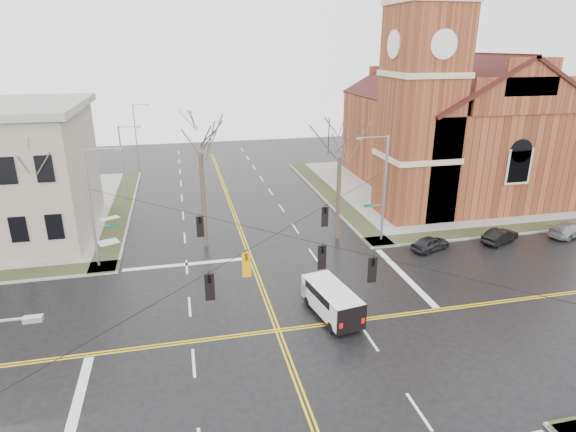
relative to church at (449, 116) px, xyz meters
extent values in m
plane|color=black|center=(-24.76, -24.78, -8.43)|extent=(120.00, 120.00, 0.00)
cube|color=gray|center=(0.24, 0.22, -8.36)|extent=(30.00, 30.00, 0.15)
cube|color=#2B321B|center=(-13.56, 0.22, -8.28)|extent=(2.00, 30.00, 0.02)
cube|color=#2B321B|center=(0.24, -13.58, -8.28)|extent=(30.00, 2.00, 0.02)
cube|color=#2B321B|center=(-35.96, 0.22, -8.28)|extent=(2.00, 30.00, 0.02)
cube|color=gold|center=(-24.88, -24.78, -8.43)|extent=(0.12, 100.00, 0.01)
cube|color=gold|center=(-24.64, -24.78, -8.43)|extent=(0.12, 100.00, 0.01)
cube|color=gold|center=(-24.76, -24.90, -8.43)|extent=(100.00, 0.12, 0.01)
cube|color=gold|center=(-24.76, -24.66, -8.43)|extent=(100.00, 0.12, 0.01)
cube|color=silver|center=(-29.76, -14.28, -8.43)|extent=(9.50, 0.50, 0.01)
cube|color=silver|center=(-35.26, -29.78, -8.43)|extent=(0.50, 9.50, 0.01)
cube|color=silver|center=(-14.26, -19.78, -8.43)|extent=(0.50, 9.50, 0.01)
cube|color=#5E2B18|center=(-7.76, -7.78, 1.57)|extent=(6.00, 6.00, 20.00)
cube|color=beige|center=(-7.76, -7.78, 11.07)|extent=(6.30, 6.30, 0.50)
cylinder|color=silver|center=(-7.76, -10.83, 7.57)|extent=(2.40, 0.15, 2.40)
cylinder|color=silver|center=(-10.81, -7.78, 7.57)|extent=(0.15, 2.40, 2.40)
cube|color=#5E2B18|center=(1.24, 1.22, -3.43)|extent=(18.00, 24.00, 10.00)
cube|color=#5E2B18|center=(-7.96, -4.78, -6.23)|extent=(2.00, 5.00, 4.40)
cylinder|color=gray|center=(-13.26, -13.28, -3.78)|extent=(0.20, 0.20, 9.00)
cylinder|color=gray|center=(-13.86, -13.28, -5.13)|extent=(1.20, 0.06, 0.06)
cube|color=#0E5730|center=(-14.56, -13.28, -5.13)|extent=(0.90, 0.04, 0.25)
cylinder|color=gray|center=(-14.46, -13.28, 0.62)|extent=(2.40, 0.08, 0.08)
cube|color=gray|center=(-15.66, -13.28, 0.57)|extent=(0.50, 0.22, 0.15)
cylinder|color=gray|center=(-36.26, -13.28, -3.78)|extent=(0.20, 0.20, 9.00)
cylinder|color=gray|center=(-35.66, -13.28, -5.13)|extent=(1.20, 0.06, 0.06)
cube|color=#0E5730|center=(-34.96, -13.28, -5.13)|extent=(0.90, 0.04, 0.25)
cylinder|color=gray|center=(-35.06, -13.28, 0.62)|extent=(2.40, 0.08, 0.08)
cube|color=gray|center=(-33.86, -13.28, 0.57)|extent=(0.50, 0.22, 0.15)
cube|color=gray|center=(-33.86, -36.28, 0.57)|extent=(0.50, 0.22, 0.15)
cylinder|color=black|center=(-24.76, -24.78, -2.23)|extent=(23.02, 23.02, 0.03)
cylinder|color=black|center=(-24.76, -24.78, -2.23)|extent=(23.02, 23.02, 0.03)
imported|color=black|center=(-28.76, -28.78, -2.98)|extent=(0.21, 0.26, 1.30)
imported|color=black|center=(-20.76, -20.78, -2.98)|extent=(0.21, 0.26, 1.30)
imported|color=orange|center=(-26.76, -26.78, -2.98)|extent=(0.21, 0.26, 1.30)
imported|color=black|center=(-28.76, -20.78, -2.98)|extent=(0.21, 0.26, 1.30)
imported|color=black|center=(-20.76, -28.78, -2.98)|extent=(0.21, 0.26, 1.30)
imported|color=black|center=(-22.76, -26.78, -2.98)|extent=(0.21, 0.26, 1.30)
cylinder|color=gray|center=(-35.56, 3.22, -4.33)|extent=(0.16, 0.16, 8.00)
cylinder|color=gray|center=(-34.56, 3.22, -0.43)|extent=(2.00, 0.07, 0.07)
cube|color=gray|center=(-33.56, 3.22, -0.48)|extent=(0.45, 0.20, 0.13)
cylinder|color=gray|center=(-35.56, 23.22, -4.33)|extent=(0.16, 0.16, 8.00)
cylinder|color=gray|center=(-34.56, 23.22, -0.43)|extent=(2.00, 0.07, 0.07)
cube|color=gray|center=(-33.56, 23.22, -0.48)|extent=(0.45, 0.20, 0.13)
cube|color=white|center=(-21.16, -23.93, -7.32)|extent=(2.72, 5.18, 1.58)
cube|color=white|center=(-21.51, -21.92, -7.55)|extent=(2.02, 1.15, 1.12)
cube|color=black|center=(-21.57, -21.60, -7.04)|extent=(1.71, 0.40, 0.74)
cube|color=black|center=(-21.20, -23.75, -6.81)|extent=(2.47, 3.63, 0.51)
cube|color=#B70C0A|center=(-21.45, -26.53, -7.50)|extent=(0.23, 0.10, 0.32)
cube|color=#B70C0A|center=(-20.02, -26.28, -7.50)|extent=(0.23, 0.10, 0.32)
cube|color=black|center=(-21.16, -23.93, -8.13)|extent=(2.77, 5.23, 0.09)
cylinder|color=black|center=(-22.29, -22.48, -8.10)|extent=(0.35, 0.70, 0.67)
cylinder|color=black|center=(-20.60, -22.18, -8.10)|extent=(0.35, 0.70, 0.67)
cylinder|color=black|center=(-21.73, -25.68, -8.10)|extent=(0.35, 0.70, 0.67)
cylinder|color=black|center=(-20.04, -25.39, -8.10)|extent=(0.35, 0.70, 0.67)
imported|color=black|center=(-10.13, -16.00, -7.83)|extent=(3.80, 2.57, 1.20)
imported|color=black|center=(-3.56, -15.90, -7.81)|extent=(3.97, 2.71, 1.24)
imported|color=gray|center=(3.34, -15.97, -7.80)|extent=(4.66, 2.90, 1.26)
cylinder|color=#3B2E25|center=(-39.93, -10.93, -4.67)|extent=(0.36, 0.36, 7.23)
cylinder|color=#3B2E25|center=(-28.04, -10.99, -4.37)|extent=(0.36, 0.36, 7.83)
cylinder|color=#3B2E25|center=(-16.86, -12.07, -4.72)|extent=(0.36, 0.36, 7.13)
camera|label=1|loc=(-29.67, -48.84, 7.57)|focal=30.00mm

